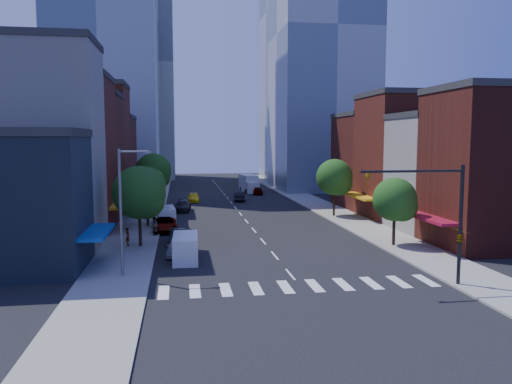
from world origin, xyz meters
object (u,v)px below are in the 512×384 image
at_px(parked_car_front, 178,246).
at_px(box_truck, 249,184).
at_px(parked_car_third, 165,225).
at_px(traffic_car_far, 257,191).
at_px(traffic_car_oncoming, 239,196).
at_px(taxi, 193,198).
at_px(parked_car_rear, 183,206).
at_px(cargo_van_near, 185,248).
at_px(pedestrian_near, 128,237).
at_px(parked_car_second, 177,237).
at_px(cargo_van_far, 166,216).
at_px(pedestrian_far, 154,226).

xyz_separation_m(parked_car_front, box_truck, (12.97, 49.49, 0.76)).
height_order(parked_car_third, traffic_car_far, parked_car_third).
bearing_deg(traffic_car_oncoming, box_truck, -99.33).
distance_m(taxi, traffic_car_far, 14.75).
xyz_separation_m(parked_car_rear, traffic_car_oncoming, (9.00, 10.16, 0.03)).
height_order(parked_car_front, cargo_van_near, cargo_van_near).
bearing_deg(traffic_car_oncoming, pedestrian_near, 71.69).
height_order(parked_car_third, traffic_car_oncoming, traffic_car_oncoming).
relative_size(parked_car_second, cargo_van_far, 0.83).
relative_size(parked_car_second, traffic_car_oncoming, 0.90).
bearing_deg(cargo_van_far, parked_car_front, -90.23).
bearing_deg(traffic_car_oncoming, parked_car_front, 80.40).
distance_m(parked_car_rear, traffic_car_oncoming, 13.57).
xyz_separation_m(parked_car_third, pedestrian_far, (-1.00, -2.73, 0.34)).
distance_m(cargo_van_near, traffic_car_oncoming, 39.58).
bearing_deg(pedestrian_far, box_truck, 160.65).
distance_m(parked_car_front, box_truck, 51.16).
xyz_separation_m(parked_car_rear, taxi, (1.72, 10.20, -0.09)).
bearing_deg(pedestrian_far, parked_car_front, 16.84).
bearing_deg(taxi, cargo_van_far, -98.18).
bearing_deg(traffic_car_oncoming, parked_car_rear, 53.62).
xyz_separation_m(parked_car_front, pedestrian_near, (-4.53, 3.89, 0.21)).
bearing_deg(parked_car_second, parked_car_front, -88.11).
bearing_deg(pedestrian_far, pedestrian_near, -22.98).
xyz_separation_m(cargo_van_near, cargo_van_far, (-1.99, 17.71, -0.03)).
relative_size(parked_car_third, cargo_van_far, 1.07).
height_order(parked_car_third, cargo_van_far, cargo_van_far).
height_order(parked_car_front, pedestrian_far, pedestrian_far).
xyz_separation_m(parked_car_rear, cargo_van_near, (-0.00, -28.38, 0.31)).
distance_m(parked_car_front, cargo_van_near, 2.20).
relative_size(parked_car_second, pedestrian_far, 2.22).
relative_size(parked_car_front, pedestrian_near, 2.72).
xyz_separation_m(parked_car_second, cargo_van_near, (0.66, -6.82, 0.36)).
xyz_separation_m(parked_car_third, pedestrian_near, (-3.12, -7.45, 0.23)).
distance_m(cargo_van_near, pedestrian_far, 11.13).
relative_size(parked_car_front, cargo_van_far, 0.90).
bearing_deg(box_truck, parked_car_rear, -122.89).
bearing_deg(box_truck, parked_car_third, -115.48).
relative_size(taxi, traffic_car_far, 1.08).
bearing_deg(pedestrian_far, cargo_van_near, 16.88).
distance_m(cargo_van_far, taxi, 21.21).
bearing_deg(parked_car_front, pedestrian_near, 143.78).
bearing_deg(parked_car_front, parked_car_third, 101.53).
bearing_deg(traffic_car_far, taxi, 41.54).
bearing_deg(pedestrian_far, parked_car_third, 161.16).
bearing_deg(cargo_van_near, parked_car_rear, 91.09).
relative_size(parked_car_front, box_truck, 0.55).
bearing_deg(cargo_van_far, parked_car_second, -88.40).
bearing_deg(traffic_car_far, parked_car_third, 69.43).
relative_size(parked_car_front, pedestrian_far, 2.41).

